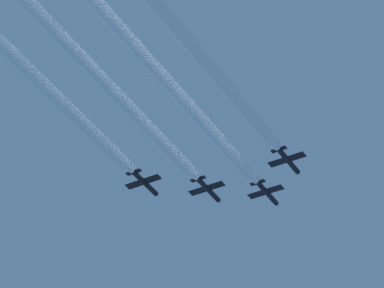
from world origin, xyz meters
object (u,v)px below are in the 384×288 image
jet_lead (267,193)px  jet_outer_left (145,183)px  jet_left_wingman (209,190)px  jet_right_wingman (289,161)px

jet_lead → jet_outer_left: 29.57m
jet_lead → jet_outer_left: bearing=-134.1°
jet_left_wingman → jet_right_wingman: bearing=-1.6°
jet_right_wingman → jet_outer_left: size_ratio=1.00×
jet_right_wingman → jet_outer_left: (-30.96, -10.49, -1.86)m
jet_lead → jet_outer_left: (-20.47, -21.11, -3.07)m
jet_lead → jet_left_wingman: bearing=-135.3°
jet_lead → jet_outer_left: size_ratio=1.00×
jet_lead → jet_left_wingman: size_ratio=1.00×
jet_right_wingman → jet_left_wingman: bearing=178.4°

